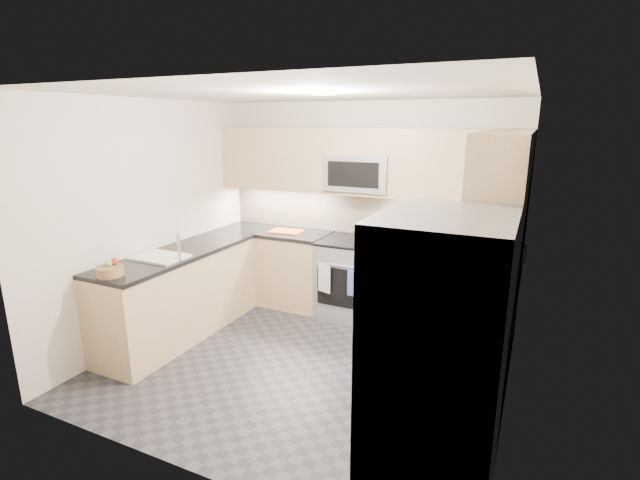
{
  "coord_description": "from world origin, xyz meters",
  "views": [
    {
      "loc": [
        1.86,
        -3.59,
        2.27
      ],
      "look_at": [
        0.0,
        0.35,
        1.15
      ],
      "focal_mm": 26.0,
      "sensor_mm": 36.0,
      "label": 1
    }
  ],
  "objects_px": {
    "microwave": "(359,173)",
    "fruit_basket": "(110,271)",
    "gas_range": "(353,279)",
    "utensil_bowl": "(511,253)",
    "cutting_board": "(286,231)",
    "refrigerator": "(437,368)"
  },
  "relations": [
    {
      "from": "gas_range",
      "to": "cutting_board",
      "type": "height_order",
      "value": "cutting_board"
    },
    {
      "from": "gas_range",
      "to": "refrigerator",
      "type": "relative_size",
      "value": 0.51
    },
    {
      "from": "gas_range",
      "to": "utensil_bowl",
      "type": "bearing_deg",
      "value": -3.88
    },
    {
      "from": "gas_range",
      "to": "refrigerator",
      "type": "bearing_deg",
      "value": -59.12
    },
    {
      "from": "cutting_board",
      "to": "microwave",
      "type": "bearing_deg",
      "value": 7.18
    },
    {
      "from": "refrigerator",
      "to": "fruit_basket",
      "type": "relative_size",
      "value": 7.66
    },
    {
      "from": "refrigerator",
      "to": "microwave",
      "type": "bearing_deg",
      "value": 119.62
    },
    {
      "from": "microwave",
      "to": "utensil_bowl",
      "type": "distance_m",
      "value": 1.84
    },
    {
      "from": "cutting_board",
      "to": "gas_range",
      "type": "bearing_deg",
      "value": -0.71
    },
    {
      "from": "microwave",
      "to": "refrigerator",
      "type": "bearing_deg",
      "value": -60.38
    },
    {
      "from": "utensil_bowl",
      "to": "cutting_board",
      "type": "distance_m",
      "value": 2.6
    },
    {
      "from": "refrigerator",
      "to": "gas_range",
      "type": "bearing_deg",
      "value": 120.88
    },
    {
      "from": "utensil_bowl",
      "to": "refrigerator",
      "type": "bearing_deg",
      "value": -96.07
    },
    {
      "from": "utensil_bowl",
      "to": "cutting_board",
      "type": "bearing_deg",
      "value": 177.22
    },
    {
      "from": "microwave",
      "to": "fruit_basket",
      "type": "distance_m",
      "value": 2.8
    },
    {
      "from": "utensil_bowl",
      "to": "cutting_board",
      "type": "relative_size",
      "value": 0.71
    },
    {
      "from": "gas_range",
      "to": "fruit_basket",
      "type": "height_order",
      "value": "fruit_basket"
    },
    {
      "from": "gas_range",
      "to": "fruit_basket",
      "type": "distance_m",
      "value": 2.66
    },
    {
      "from": "refrigerator",
      "to": "utensil_bowl",
      "type": "bearing_deg",
      "value": 83.93
    },
    {
      "from": "microwave",
      "to": "cutting_board",
      "type": "height_order",
      "value": "microwave"
    },
    {
      "from": "gas_range",
      "to": "microwave",
      "type": "distance_m",
      "value": 1.25
    },
    {
      "from": "fruit_basket",
      "to": "gas_range",
      "type": "bearing_deg",
      "value": 55.16
    }
  ]
}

